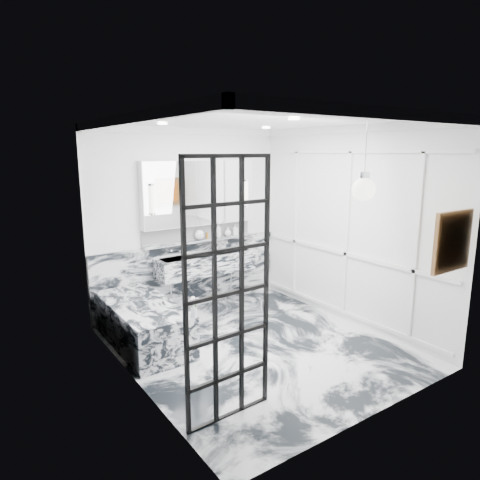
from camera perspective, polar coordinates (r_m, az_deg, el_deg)
floor at (r=5.66m, az=2.31°, el=-13.92°), size 3.60×3.60×0.00m
ceiling at (r=5.11m, az=2.58°, el=15.67°), size 3.60×3.60×0.00m
wall_back at (r=6.71m, az=-6.82°, el=2.65°), size 3.60×0.00×3.60m
wall_front at (r=3.96m, az=18.30°, el=-4.21°), size 3.60×0.00×3.60m
wall_left at (r=4.46m, az=-14.27°, el=-2.23°), size 0.00×3.60×3.60m
wall_right at (r=6.28m, az=14.21°, el=1.76°), size 0.00×3.60×3.60m
marble_clad_back at (r=6.88m, az=-6.55°, el=-4.59°), size 3.18×0.05×1.05m
marble_clad_left at (r=4.48m, az=-14.05°, el=-2.95°), size 0.02×3.56×2.68m
panel_molding at (r=6.29m, az=14.04°, el=0.85°), size 0.03×3.40×2.30m
soap_bottle_a at (r=6.90m, az=-2.91°, el=1.34°), size 0.09×0.10×0.23m
soap_bottle_b at (r=7.07m, az=-0.68°, el=1.39°), size 0.10×0.10×0.18m
soap_bottle_c at (r=7.00m, az=-1.67°, el=1.13°), size 0.14×0.14×0.14m
face_pot at (r=6.73m, az=-5.44°, el=0.68°), size 0.16×0.16×0.16m
amber_bottle at (r=6.81m, az=-4.41°, el=0.60°), size 0.04×0.04×0.10m
flower_vase at (r=5.08m, az=-6.16°, el=-9.57°), size 0.07×0.07×0.12m
crittall_door at (r=3.83m, az=-1.55°, el=-7.18°), size 0.88×0.08×2.41m
artwork at (r=4.93m, az=26.49°, el=-0.16°), size 0.54×0.05×0.54m
pendant_light at (r=4.29m, az=16.16°, el=6.47°), size 0.22×0.22×0.22m
trough_sink at (r=6.71m, az=-4.57°, el=-3.16°), size 1.60×0.45×0.30m
ledge at (r=6.77m, az=-5.32°, el=-0.07°), size 1.90×0.14×0.04m
subway_tile at (r=6.80m, az=-5.59°, el=1.13°), size 1.90×0.03×0.23m
mirror_cabinet at (r=6.66m, az=-5.46°, el=6.26°), size 1.90×0.16×1.00m
sconce_left at (r=6.23m, az=-11.66°, el=5.32°), size 0.07×0.07×0.40m
sconce_right at (r=7.02m, az=0.82°, el=6.26°), size 0.07×0.07×0.40m
bathtub at (r=5.74m, az=-12.83°, el=-10.80°), size 0.75×1.65×0.55m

